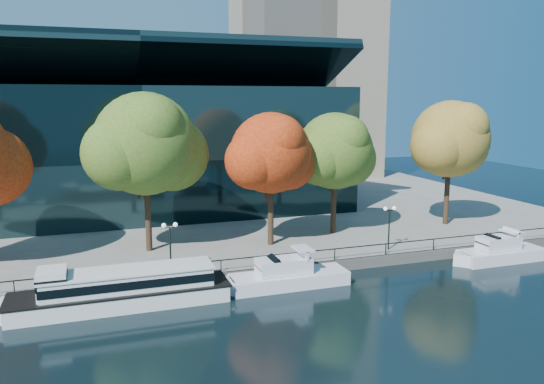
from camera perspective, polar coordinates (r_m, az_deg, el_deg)
name	(u,v)px	position (r m, az deg, el deg)	size (l,w,h in m)	color
ground	(231,298)	(40.37, -4.38, -11.28)	(160.00, 160.00, 0.00)	black
promenade	(165,202)	(74.78, -11.41, -1.09)	(90.00, 67.08, 1.00)	slate
railing	(221,260)	(42.72, -5.52, -7.34)	(88.20, 0.08, 0.99)	black
convention_building	(136,148)	(68.73, -14.45, 4.58)	(50.00, 24.57, 21.43)	black
tour_boat	(116,288)	(39.84, -16.47, -9.91)	(16.70, 3.73, 3.17)	silver
cruiser_near	(284,275)	(42.17, 1.33, -8.95)	(10.48, 2.70, 3.03)	silver
cruiser_far	(498,251)	(52.60, 23.13, -5.90)	(9.20, 2.55, 3.00)	silver
tree_2	(147,146)	(48.10, -13.25, 4.83)	(11.38, 9.33, 14.27)	black
tree_3	(272,155)	(48.94, 0.04, 4.02)	(9.37, 7.69, 12.45)	black
tree_4	(336,153)	(53.78, 6.93, 4.22)	(9.64, 7.91, 12.31)	black
tree_5	(452,141)	(60.41, 18.76, 5.24)	(10.34, 8.48, 13.49)	black
lamp_1	(170,236)	(42.68, -10.92, -4.64)	(1.26, 0.36, 4.03)	black
lamp_2	(389,218)	(49.31, 12.52, -2.72)	(1.26, 0.36, 4.03)	black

